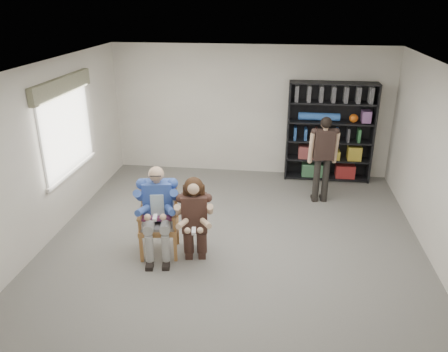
% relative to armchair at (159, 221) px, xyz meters
% --- Properties ---
extents(room_shell, '(6.00, 7.00, 2.80)m').
position_rel_armchair_xyz_m(room_shell, '(1.11, 0.11, 0.85)').
color(room_shell, beige).
rests_on(room_shell, ground).
extents(floor, '(6.00, 7.00, 0.01)m').
position_rel_armchair_xyz_m(floor, '(1.11, 0.11, -0.55)').
color(floor, slate).
rests_on(floor, ground).
extents(window_left, '(0.16, 2.00, 1.75)m').
position_rel_armchair_xyz_m(window_left, '(-1.84, 1.11, 1.08)').
color(window_left, silver).
rests_on(window_left, room_shell).
extents(armchair, '(0.73, 0.71, 1.10)m').
position_rel_armchair_xyz_m(armchair, '(0.00, 0.00, 0.00)').
color(armchair, '#AB843E').
rests_on(armchair, floor).
extents(seated_man, '(0.75, 0.95, 1.43)m').
position_rel_armchair_xyz_m(seated_man, '(0.00, 0.00, 0.17)').
color(seated_man, '#2D4E99').
rests_on(seated_man, floor).
extents(kneeling_woman, '(0.69, 0.96, 1.31)m').
position_rel_armchair_xyz_m(kneeling_woman, '(0.58, -0.12, 0.10)').
color(kneeling_woman, '#37211A').
rests_on(kneeling_woman, floor).
extents(bookshelf, '(1.80, 0.38, 2.10)m').
position_rel_armchair_xyz_m(bookshelf, '(2.81, 3.39, 0.50)').
color(bookshelf, black).
rests_on(bookshelf, floor).
extents(standing_man, '(0.56, 0.37, 1.69)m').
position_rel_armchair_xyz_m(standing_man, '(2.59, 2.20, 0.29)').
color(standing_man, black).
rests_on(standing_man, floor).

